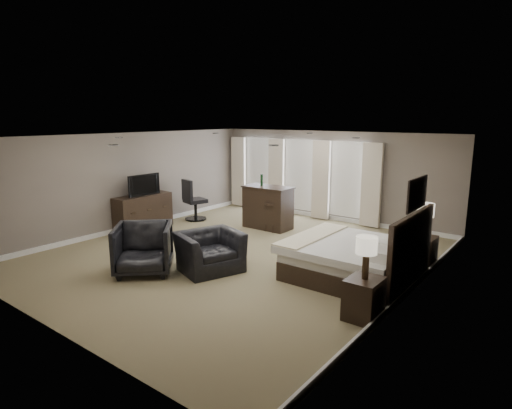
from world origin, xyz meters
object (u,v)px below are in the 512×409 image
Objects in this scene: bed at (352,242)px; bar_stool_right at (272,217)px; bar_counter at (268,207)px; bar_stool_left at (252,201)px; nightstand_far at (422,252)px; armchair_far at (143,246)px; desk_chair at (195,200)px; lamp_near at (366,258)px; dresser at (143,212)px; armchair_near at (209,245)px; nightstand_near at (364,298)px; tv at (142,193)px; lamp_far at (425,220)px.

bed is 2.84× the size of bar_stool_right.
bar_counter is 1.69× the size of bar_stool_left.
bar_counter reaches higher than nightstand_far.
desk_chair is (-2.33, 3.71, 0.07)m from armchair_far.
lamp_near is 0.40× the size of dresser.
lamp_near is 7.06m from dresser.
armchair_near is at bearing 155.29° from desk_chair.
nightstand_near is 7.33m from bar_stool_left.
lamp_near is 0.60× the size of armchair_far.
bar_stool_left is (-1.52, 5.36, -0.14)m from armchair_far.
armchair_far is 5.57m from bar_stool_left.
bed reaches higher than tv.
bar_counter is 1.09× the size of desk_chair.
bar_stool_left is 0.65× the size of desk_chair.
dresser is 1.36× the size of armchair_near.
nightstand_far is at bearing 58.46° from bed.
bed is 2.23× the size of tv.
lamp_far is at bearing -29.35° from armchair_near.
bar_counter is (-3.42, 2.01, -0.12)m from bed.
lamp_near reaches higher than desk_chair.
lamp_far is 0.56× the size of desk_chair.
bed reaches higher than bar_counter.
lamp_near is 0.55× the size of armchair_near.
tv is at bearing 93.21° from desk_chair.
armchair_far is (-4.22, -0.80, 0.22)m from nightstand_near.
bar_stool_left is 1.02× the size of bar_stool_right.
bar_stool_left reaches higher than nightstand_far.
desk_chair is at bearing -13.05° from tv.
nightstand_far is 0.39× the size of dresser.
armchair_far is at bearing -127.95° from tv.
bar_counter is at bearing 149.48° from bed.
armchair_far is 4.26m from bar_counter.
lamp_far is (0.89, 1.45, 0.27)m from bed.
armchair_far is at bearing -169.32° from lamp_near.
nightstand_near is at bearing -38.86° from bar_stool_right.
bed is at bearing 1.31° from dresser.
bed is 3.47× the size of nightstand_near.
nightstand_far is 0.53× the size of armchair_near.
desk_chair is at bearing -166.28° from bar_counter.
lamp_far reaches higher than tv.
desk_chair reaches higher than dresser.
bar_counter is 1.72× the size of bar_stool_right.
nightstand_near is 7.08m from tv.
bar_counter reaches higher than armchair_far.
armchair_far is 0.80× the size of bar_counter.
bed reaches higher than bar_stool_left.
lamp_near is 0.53× the size of desk_chair.
desk_chair is (0.37, 1.60, 0.14)m from dresser.
armchair_far is (2.70, -2.11, -0.47)m from tv.
armchair_near is 0.97× the size of desk_chair.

